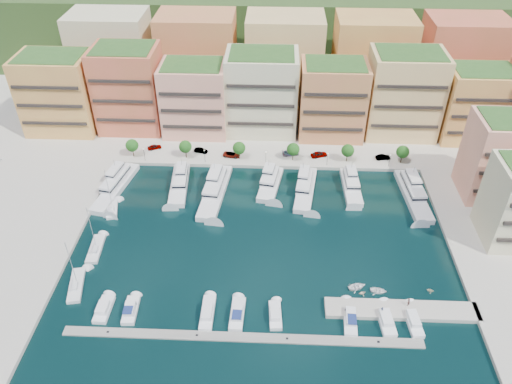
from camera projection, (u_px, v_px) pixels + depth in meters
ground at (262, 237)px, 123.20m from camera, size 400.00×400.00×0.00m
north_quay at (268, 117)px, 172.65m from camera, size 220.00×64.00×2.00m
west_quay at (2, 252)px, 119.00m from camera, size 34.00×76.00×2.00m
hillside at (271, 62)px, 210.93m from camera, size 240.00×40.00×58.00m
south_pontoon at (242, 338)px, 99.38m from camera, size 72.00×2.20×0.35m
finger_pier at (401, 312)px, 104.60m from camera, size 32.00×5.00×2.00m
apartment_0 at (59, 93)px, 157.37m from camera, size 22.00×16.50×24.80m
apartment_1 at (129, 89)px, 157.59m from camera, size 20.00×16.50×26.80m
apartment_2 at (195, 99)px, 156.46m from camera, size 20.00×15.50×22.80m
apartment_3 at (262, 93)px, 156.42m from camera, size 22.00×16.50×25.80m
apartment_4 at (332, 100)px, 154.65m from camera, size 20.00×15.50×23.80m
apartment_5 at (403, 94)px, 154.57m from camera, size 22.00×16.50×26.80m
apartment_6 at (475, 104)px, 153.41m from camera, size 20.00×15.50×22.80m
apartment_east_a at (503, 157)px, 129.55m from camera, size 18.00×14.50×22.80m
backblock_0 at (113, 56)px, 174.51m from camera, size 26.00×18.00×30.00m
backblock_1 at (198, 58)px, 173.46m from camera, size 26.00×18.00×30.00m
backblock_2 at (284, 59)px, 172.41m from camera, size 26.00×18.00×30.00m
backblock_3 at (371, 61)px, 171.35m from camera, size 26.00×18.00×30.00m
backblock_4 at (460, 62)px, 170.30m from camera, size 26.00×18.00×30.00m
tree_0 at (132, 145)px, 148.47m from camera, size 3.80×3.80×5.65m
tree_1 at (185, 147)px, 147.90m from camera, size 3.80×3.80×5.65m
tree_2 at (239, 148)px, 147.34m from camera, size 3.80×3.80×5.65m
tree_3 at (293, 149)px, 146.78m from camera, size 3.80×3.80×5.65m
tree_4 at (348, 151)px, 146.22m from camera, size 3.80×3.80×5.65m
tree_5 at (403, 152)px, 145.66m from camera, size 3.80×3.80×5.65m
lamppost_0 at (144, 153)px, 147.04m from camera, size 0.30×0.30×4.20m
lamppost_1 at (205, 154)px, 146.41m from camera, size 0.30×0.30×4.20m
lamppost_2 at (266, 155)px, 145.78m from camera, size 0.30×0.30×4.20m
lamppost_3 at (328, 157)px, 145.15m from camera, size 0.30×0.30×4.20m
lamppost_4 at (390, 158)px, 144.51m from camera, size 0.30×0.30×4.20m
yacht_0 at (116, 185)px, 138.69m from camera, size 8.42×23.27×7.30m
yacht_1 at (180, 183)px, 139.56m from camera, size 5.91×19.19×7.30m
yacht_2 at (215, 189)px, 137.20m from camera, size 7.59×24.71×7.30m
yacht_3 at (270, 182)px, 139.73m from camera, size 7.37×16.49×7.30m
yacht_4 at (305, 187)px, 137.89m from camera, size 7.30×20.53×7.30m
yacht_5 at (351, 184)px, 138.72m from camera, size 4.84×16.66×7.30m
yacht_6 at (413, 192)px, 135.86m from camera, size 6.49×23.05×7.30m
cruiser_0 at (104, 309)px, 104.41m from camera, size 2.99×7.22×2.55m
cruiser_1 at (131, 310)px, 104.18m from camera, size 3.06×7.42×2.66m
cruiser_3 at (208, 313)px, 103.62m from camera, size 2.65×8.98×2.55m
cruiser_4 at (237, 314)px, 103.38m from camera, size 3.08×8.46×2.66m
cruiser_5 at (275, 315)px, 103.14m from camera, size 2.93×7.38×2.55m
cruiser_7 at (350, 318)px, 102.55m from camera, size 3.12×9.24×2.66m
cruiser_8 at (385, 319)px, 102.34m from camera, size 3.55×8.73×2.55m
cruiser_9 at (413, 320)px, 102.14m from camera, size 3.26×8.76×2.55m
sailboat_0 at (76, 286)px, 109.99m from camera, size 4.69×10.39×13.20m
sailboat_1 at (96, 249)px, 119.23m from camera, size 3.45×9.80×13.20m
sailboat_2 at (112, 210)px, 131.28m from camera, size 4.38×8.16×13.20m
tender_0 at (357, 287)px, 109.63m from camera, size 4.74×4.05×0.83m
tender_1 at (362, 293)px, 108.20m from camera, size 1.96×1.82×0.85m
tender_2 at (378, 291)px, 108.73m from camera, size 3.95×3.05×0.75m
tender_3 at (430, 290)px, 108.80m from camera, size 1.91×1.77×0.83m
car_0 at (154, 147)px, 153.52m from camera, size 4.59×3.26×1.45m
car_1 at (201, 151)px, 151.93m from camera, size 4.44×2.51×1.38m
car_2 at (232, 155)px, 150.06m from camera, size 5.39×3.09×1.41m
car_3 at (291, 153)px, 150.84m from camera, size 5.54×3.34×1.50m
car_4 at (319, 154)px, 149.96m from camera, size 5.43×3.57×1.72m
car_5 at (383, 157)px, 148.91m from camera, size 4.58×2.26×1.44m
person_0 at (382, 310)px, 102.40m from camera, size 0.82×0.84×1.95m
person_1 at (408, 302)px, 104.23m from camera, size 1.16×1.12×1.89m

